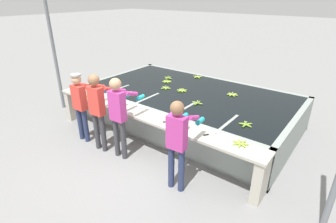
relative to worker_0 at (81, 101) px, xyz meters
The scene contains 21 objects.
ground_plane 1.70m from the worker_0, 12.67° to the left, with size 80.00×80.00×0.00m, color gray.
wash_tank 2.68m from the worker_0, 58.63° to the left, with size 5.28×3.00×0.85m.
work_ledge 1.51m from the worker_0, 21.27° to the left, with size 5.28×0.45×0.85m.
worker_0 is the anchor object (origin of this frame).
worker_1 0.64m from the worker_0, ahead, with size 0.44×0.73×1.70m.
worker_2 1.19m from the worker_0, ahead, with size 0.43×0.73×1.71m.
worker_3 2.67m from the worker_0, ahead, with size 0.44×0.73×1.65m.
banana_bunch_floating_0 3.55m from the worker_0, 75.28° to the left, with size 0.27×0.28×0.08m.
banana_bunch_floating_1 3.58m from the worker_0, 48.58° to the left, with size 0.28×0.28×0.08m.
banana_bunch_floating_2 2.82m from the worker_0, 84.39° to the left, with size 0.28×0.28×0.08m.
banana_bunch_floating_3 2.49m from the worker_0, 60.71° to the left, with size 0.27×0.28×0.08m.
banana_bunch_floating_4 2.20m from the worker_0, 69.64° to the left, with size 0.28×0.27×0.08m.
banana_bunch_floating_5 2.60m from the worker_0, 40.69° to the left, with size 0.28×0.28×0.08m.
banana_bunch_floating_6 3.54m from the worker_0, 22.45° to the left, with size 0.28×0.27×0.08m.
banana_bunch_floating_7 2.56m from the worker_0, 79.69° to the left, with size 0.28×0.28×0.08m.
banana_bunch_ledge_0 0.74m from the worker_0, 51.25° to the left, with size 0.28×0.27×0.08m.
banana_bunch_ledge_1 3.53m from the worker_0, 10.19° to the left, with size 0.28×0.28×0.08m.
banana_bunch_ledge_2 0.59m from the worker_0, 130.27° to the left, with size 0.28×0.28×0.08m.
knife_0 2.96m from the worker_0, 11.78° to the left, with size 0.21×0.31×0.02m.
knife_1 2.10m from the worker_0, 15.26° to the left, with size 0.27×0.27×0.02m.
support_post_left 2.33m from the worker_0, 160.44° to the left, with size 0.09×0.09×3.20m.
Camera 1 is at (3.42, -3.37, 3.15)m, focal length 28.00 mm.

